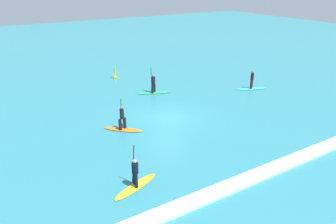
# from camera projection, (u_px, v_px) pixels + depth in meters

# --- Properties ---
(ground_plane) EXTENTS (120.00, 120.00, 0.00)m
(ground_plane) POSITION_uv_depth(u_px,v_px,m) (168.00, 118.00, 24.54)
(ground_plane) COLOR teal
(ground_plane) RESTS_ON ground
(surfer_on_green_board) EXTENTS (3.14, 1.83, 2.30)m
(surfer_on_green_board) POSITION_uv_depth(u_px,v_px,m) (153.00, 88.00, 29.59)
(surfer_on_green_board) COLOR #23B266
(surfer_on_green_board) RESTS_ON ground_plane
(surfer_on_orange_board) EXTENTS (2.39, 2.37, 2.18)m
(surfer_on_orange_board) POSITION_uv_depth(u_px,v_px,m) (122.00, 124.00, 22.50)
(surfer_on_orange_board) COLOR orange
(surfer_on_orange_board) RESTS_ON ground_plane
(surfer_on_yellow_board) EXTENTS (2.92, 1.55, 2.30)m
(surfer_on_yellow_board) POSITION_uv_depth(u_px,v_px,m) (135.00, 180.00, 16.38)
(surfer_on_yellow_board) COLOR yellow
(surfer_on_yellow_board) RESTS_ON ground_plane
(surfer_on_teal_board) EXTENTS (3.03, 1.85, 1.77)m
(surfer_on_teal_board) POSITION_uv_depth(u_px,v_px,m) (251.00, 85.00, 30.71)
(surfer_on_teal_board) COLOR #33C6CC
(surfer_on_teal_board) RESTS_ON ground_plane
(marker_buoy) EXTENTS (0.43, 0.43, 1.33)m
(marker_buoy) POSITION_uv_depth(u_px,v_px,m) (115.00, 76.00, 34.00)
(marker_buoy) COLOR yellow
(marker_buoy) RESTS_ON ground_plane
(wave_crest) EXTENTS (20.87, 0.90, 0.18)m
(wave_crest) POSITION_uv_depth(u_px,v_px,m) (258.00, 175.00, 17.37)
(wave_crest) COLOR white
(wave_crest) RESTS_ON ground_plane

